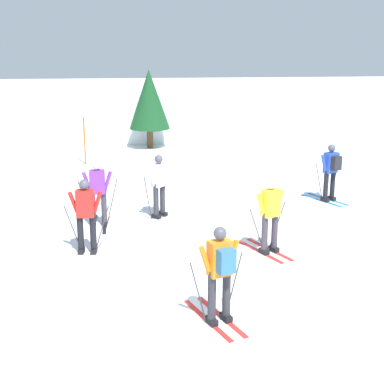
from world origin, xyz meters
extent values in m
plane|color=white|center=(0.00, 0.00, 0.00)|extent=(120.00, 120.00, 0.00)
cube|color=white|center=(0.00, 18.71, 1.12)|extent=(80.00, 7.66, 2.24)
cube|color=#237AC6|center=(3.91, 5.22, 0.01)|extent=(0.81, 1.46, 0.02)
cube|color=#237AC6|center=(4.16, 5.35, 0.01)|extent=(0.81, 1.46, 0.02)
cube|color=black|center=(3.98, 5.09, 0.07)|extent=(0.23, 0.29, 0.10)
cube|color=black|center=(4.23, 5.22, 0.07)|extent=(0.23, 0.29, 0.10)
cylinder|color=black|center=(3.98, 5.09, 0.55)|extent=(0.14, 0.14, 0.85)
cylinder|color=black|center=(4.23, 5.22, 0.55)|extent=(0.14, 0.14, 0.85)
cube|color=#284CB7|center=(4.10, 5.15, 1.17)|extent=(0.45, 0.39, 0.60)
cylinder|color=#284CB7|center=(3.87, 5.06, 1.16)|extent=(0.27, 0.20, 0.55)
cylinder|color=#284CB7|center=(4.32, 5.28, 1.16)|extent=(0.27, 0.20, 0.55)
sphere|color=#4C4C56|center=(4.10, 5.15, 1.60)|extent=(0.22, 0.22, 0.22)
cylinder|color=#38383D|center=(3.78, 5.10, 0.60)|extent=(0.34, 0.19, 1.21)
cylinder|color=#38383D|center=(4.34, 5.39, 0.60)|extent=(0.34, 0.19, 1.21)
cube|color=#232328|center=(4.20, 4.97, 1.19)|extent=(0.33, 0.29, 0.40)
cube|color=red|center=(1.19, 1.35, 0.01)|extent=(0.76, 1.49, 0.02)
cube|color=red|center=(1.44, 1.47, 0.01)|extent=(0.76, 1.49, 0.02)
cube|color=black|center=(1.25, 1.22, 0.07)|extent=(0.22, 0.29, 0.10)
cube|color=black|center=(1.50, 1.34, 0.07)|extent=(0.22, 0.29, 0.10)
cylinder|color=#38333D|center=(1.25, 1.22, 0.55)|extent=(0.14, 0.14, 0.85)
cylinder|color=#38333D|center=(1.50, 1.34, 0.55)|extent=(0.14, 0.14, 0.85)
cube|color=yellow|center=(1.38, 1.28, 1.17)|extent=(0.45, 0.38, 0.60)
cylinder|color=yellow|center=(1.14, 1.19, 1.16)|extent=(0.27, 0.19, 0.55)
cylinder|color=yellow|center=(1.59, 1.40, 1.16)|extent=(0.27, 0.19, 0.55)
sphere|color=silver|center=(1.38, 1.28, 1.60)|extent=(0.22, 0.22, 0.22)
cylinder|color=#38383D|center=(1.08, 1.25, 0.55)|extent=(0.42, 0.21, 1.10)
cylinder|color=#38383D|center=(1.58, 1.48, 0.55)|extent=(0.42, 0.21, 1.10)
cube|color=silver|center=(-1.14, 4.11, 0.01)|extent=(1.27, 1.11, 0.02)
cube|color=silver|center=(-0.96, 4.32, 0.01)|extent=(1.27, 1.11, 0.02)
cube|color=black|center=(-1.02, 4.01, 0.07)|extent=(0.28, 0.26, 0.10)
cube|color=black|center=(-0.84, 4.23, 0.07)|extent=(0.28, 0.26, 0.10)
cylinder|color=#2D2D33|center=(-1.02, 4.01, 0.55)|extent=(0.14, 0.14, 0.85)
cylinder|color=#2D2D33|center=(-0.84, 4.23, 0.55)|extent=(0.14, 0.14, 0.85)
cube|color=white|center=(-0.93, 4.12, 1.17)|extent=(0.43, 0.44, 0.60)
cylinder|color=white|center=(-1.11, 3.94, 1.16)|extent=(0.24, 0.25, 0.55)
cylinder|color=white|center=(-0.79, 4.32, 1.16)|extent=(0.24, 0.25, 0.55)
sphere|color=#4C4C56|center=(-0.93, 4.12, 1.60)|extent=(0.22, 0.22, 0.22)
cylinder|color=#38383D|center=(-1.24, 3.91, 0.61)|extent=(0.21, 0.23, 1.22)
cylinder|color=#38383D|center=(-0.78, 4.46, 0.61)|extent=(0.21, 0.23, 1.22)
cube|color=silver|center=(-2.78, 1.82, 0.01)|extent=(0.25, 1.60, 0.02)
cube|color=silver|center=(-2.50, 1.80, 0.01)|extent=(0.25, 1.60, 0.02)
cube|color=black|center=(-2.79, 1.67, 0.07)|extent=(0.15, 0.27, 0.10)
cube|color=black|center=(-2.52, 1.65, 0.07)|extent=(0.15, 0.27, 0.10)
cylinder|color=black|center=(-2.79, 1.67, 0.55)|extent=(0.14, 0.14, 0.85)
cylinder|color=black|center=(-2.52, 1.65, 0.55)|extent=(0.14, 0.14, 0.85)
cube|color=red|center=(-2.65, 1.66, 1.17)|extent=(0.40, 0.28, 0.60)
cylinder|color=red|center=(-2.90, 1.70, 1.16)|extent=(0.26, 0.12, 0.55)
cylinder|color=red|center=(-2.40, 1.65, 1.16)|extent=(0.26, 0.12, 0.55)
sphere|color=#4C4C56|center=(-2.65, 1.66, 1.60)|extent=(0.22, 0.22, 0.22)
cylinder|color=#38383D|center=(-2.96, 1.79, 0.54)|extent=(0.36, 0.06, 1.09)
cylinder|color=#38383D|center=(-2.33, 1.73, 0.54)|extent=(0.36, 0.06, 1.09)
cube|color=red|center=(-0.40, -1.67, 0.01)|extent=(0.66, 1.52, 0.02)
cube|color=red|center=(-0.14, -1.57, 0.01)|extent=(0.66, 1.52, 0.02)
cube|color=black|center=(-0.35, -1.81, 0.07)|extent=(0.21, 0.29, 0.10)
cube|color=black|center=(-0.09, -1.71, 0.07)|extent=(0.21, 0.29, 0.10)
cylinder|color=#2D2D33|center=(-0.35, -1.81, 0.55)|extent=(0.14, 0.14, 0.85)
cylinder|color=#2D2D33|center=(-0.09, -1.71, 0.55)|extent=(0.14, 0.14, 0.85)
cube|color=orange|center=(-0.22, -1.76, 1.17)|extent=(0.44, 0.36, 0.60)
cylinder|color=orange|center=(-0.46, -1.83, 1.16)|extent=(0.27, 0.18, 0.55)
cylinder|color=orange|center=(0.01, -1.65, 1.16)|extent=(0.27, 0.18, 0.55)
sphere|color=#4C4C56|center=(-0.22, -1.76, 1.60)|extent=(0.22, 0.22, 0.22)
cylinder|color=#38383D|center=(-0.57, -1.79, 0.57)|extent=(0.31, 0.14, 1.15)
cylinder|color=#38383D|center=(0.06, -1.54, 0.57)|extent=(0.31, 0.14, 1.15)
cube|color=teal|center=(-0.14, -1.96, 1.19)|extent=(0.33, 0.27, 0.40)
cube|color=black|center=(-2.65, 3.70, 0.01)|extent=(0.12, 1.60, 0.02)
cube|color=black|center=(-2.37, 3.70, 0.01)|extent=(0.12, 1.60, 0.02)
cube|color=black|center=(-2.64, 3.55, 0.07)|extent=(0.12, 0.26, 0.10)
cube|color=black|center=(-2.36, 3.55, 0.07)|extent=(0.12, 0.26, 0.10)
cylinder|color=#38333D|center=(-2.64, 3.55, 0.55)|extent=(0.14, 0.14, 0.85)
cylinder|color=#38333D|center=(-2.36, 3.55, 0.55)|extent=(0.14, 0.14, 0.85)
cube|color=purple|center=(-2.50, 3.55, 1.17)|extent=(0.38, 0.25, 0.60)
cylinder|color=purple|center=(-2.75, 3.57, 1.16)|extent=(0.26, 0.09, 0.55)
cylinder|color=purple|center=(-2.25, 3.58, 1.16)|extent=(0.26, 0.09, 0.55)
sphere|color=silver|center=(-2.50, 3.55, 1.60)|extent=(0.22, 0.22, 0.22)
cylinder|color=#38383D|center=(-2.85, 3.64, 0.60)|extent=(0.32, 0.03, 1.21)
cylinder|color=#38383D|center=(-2.16, 3.66, 0.60)|extent=(0.32, 0.03, 1.21)
cylinder|color=#C65614|center=(-3.42, 11.02, 0.91)|extent=(0.06, 0.06, 1.81)
cylinder|color=#513823|center=(-0.86, 14.14, 0.43)|extent=(0.27, 0.27, 0.86)
cone|color=#14421E|center=(-0.86, 14.14, 2.13)|extent=(1.76, 1.76, 2.54)
camera|label=1|loc=(-1.56, -10.17, 4.62)|focal=52.25mm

